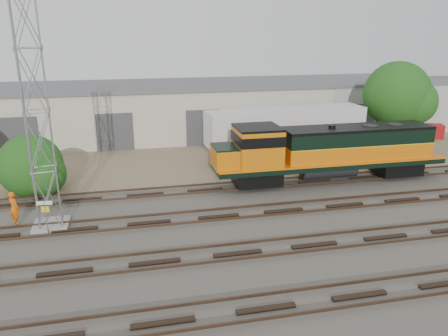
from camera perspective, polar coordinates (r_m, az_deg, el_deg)
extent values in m
plane|color=#47423A|center=(24.25, 0.02, -7.91)|extent=(140.00, 140.00, 0.00)
cube|color=#726047|center=(38.12, -4.89, 1.67)|extent=(80.00, 16.00, 0.02)
cube|color=black|center=(17.96, 5.50, -17.80)|extent=(80.00, 2.40, 0.14)
cube|color=#4C3828|center=(17.31, 6.32, -18.81)|extent=(80.00, 0.08, 0.14)
cube|color=#4C3828|center=(18.47, 4.78, -16.15)|extent=(80.00, 0.08, 0.14)
cube|color=black|center=(21.62, 1.79, -11.09)|extent=(80.00, 2.40, 0.14)
cube|color=#4C3828|center=(20.92, 2.31, -11.72)|extent=(80.00, 0.08, 0.14)
cube|color=#4C3828|center=(22.20, 1.31, -9.87)|extent=(80.00, 0.08, 0.14)
cube|color=black|center=(25.55, -0.71, -6.35)|extent=(80.00, 2.40, 0.14)
cube|color=#4C3828|center=(24.83, -0.35, -6.75)|extent=(80.00, 0.08, 0.14)
cube|color=#4C3828|center=(26.17, -1.05, -5.42)|extent=(80.00, 0.08, 0.14)
cube|color=black|center=(29.65, -2.50, -2.89)|extent=(80.00, 2.40, 0.14)
cube|color=#4C3828|center=(28.90, -2.24, -3.14)|extent=(80.00, 0.08, 0.14)
cube|color=#4C3828|center=(30.29, -2.76, -2.16)|extent=(80.00, 0.08, 0.14)
cube|color=beige|center=(45.31, -6.37, 7.42)|extent=(58.00, 10.00, 5.00)
cube|color=#59595B|center=(44.92, -6.49, 10.75)|extent=(58.40, 10.40, 0.30)
cube|color=#999993|center=(48.21, 21.56, 6.92)|extent=(14.00, 0.10, 5.00)
cube|color=#333335|center=(41.30, -25.21, 3.71)|extent=(3.20, 0.12, 3.40)
cube|color=#333335|center=(40.28, -14.05, 4.55)|extent=(3.20, 0.12, 3.40)
cube|color=#333335|center=(40.82, -2.73, 5.23)|extent=(3.20, 0.12, 3.40)
cube|color=#333335|center=(42.88, 7.91, 5.69)|extent=(3.20, 0.12, 3.40)
cube|color=#333335|center=(46.25, 17.31, 5.93)|extent=(3.20, 0.12, 3.40)
cube|color=black|center=(30.21, 4.28, -1.12)|extent=(3.13, 2.35, 0.98)
cube|color=black|center=(34.77, 21.52, 0.20)|extent=(3.13, 2.35, 0.98)
cube|color=black|center=(31.93, 13.59, 0.71)|extent=(16.63, 2.93, 0.34)
cylinder|color=black|center=(32.11, 13.52, -0.34)|extent=(4.11, 1.08, 1.08)
cube|color=#CC6509|center=(32.62, 16.79, 2.19)|extent=(10.76, 2.54, 1.17)
cube|color=black|center=(32.36, 16.95, 4.02)|extent=(10.76, 2.54, 0.98)
cube|color=black|center=(32.24, 17.05, 5.03)|extent=(10.76, 2.54, 0.20)
cube|color=#CC6509|center=(29.60, 4.37, 2.74)|extent=(2.93, 2.93, 2.54)
cube|color=black|center=(29.28, 4.43, 5.29)|extent=(2.93, 2.93, 0.16)
cube|color=#CC6509|center=(29.20, 0.11, 1.39)|extent=(1.57, 2.35, 1.37)
cube|color=gray|center=(26.30, -21.61, -6.88)|extent=(1.88, 1.88, 0.20)
cylinder|color=gray|center=(25.17, -24.36, 6.96)|extent=(0.09, 0.09, 12.53)
cylinder|color=gray|center=(24.96, -21.76, 7.19)|extent=(0.09, 0.09, 12.53)
cylinder|color=gray|center=(24.06, -24.87, 6.46)|extent=(0.09, 0.09, 12.53)
cylinder|color=gray|center=(23.84, -22.16, 6.71)|extent=(0.09, 0.09, 12.53)
cylinder|color=gray|center=(24.97, -22.19, -6.06)|extent=(0.06, 0.06, 1.96)
cube|color=white|center=(24.66, -22.42, -4.25)|extent=(0.80, 0.11, 0.20)
cube|color=yellow|center=(24.79, -22.32, -5.02)|extent=(0.40, 0.07, 0.31)
imported|color=#D95C0C|center=(27.09, -25.74, -4.72)|extent=(0.83, 0.82, 1.93)
cube|color=silver|center=(37.02, 8.13, 5.49)|extent=(13.83, 3.99, 2.83)
cube|color=black|center=(40.13, 14.89, 2.71)|extent=(2.75, 2.85, 1.05)
cube|color=black|center=(34.64, 0.90, 1.25)|extent=(0.16, 0.16, 1.36)
cube|color=black|center=(36.56, -0.16, 2.13)|extent=(0.16, 0.16, 1.36)
cube|color=navy|center=(44.12, 16.56, 4.19)|extent=(1.78, 1.69, 1.50)
cube|color=maroon|center=(48.80, 25.80, 4.34)|extent=(1.92, 1.87, 1.40)
cylinder|color=#382619|center=(32.02, -23.58, -2.60)|extent=(0.29, 0.29, 0.38)
sphere|color=#1A4914|center=(31.52, -23.95, 0.24)|extent=(4.21, 4.21, 4.21)
sphere|color=#1A4914|center=(30.88, -22.54, -0.74)|extent=(2.95, 2.95, 2.95)
cylinder|color=#382619|center=(42.81, 21.10, 4.31)|extent=(0.34, 0.34, 2.91)
sphere|color=#1A4914|center=(42.21, 21.62, 8.92)|extent=(5.82, 5.82, 5.82)
sphere|color=#1A4914|center=(42.25, 23.51, 7.90)|extent=(4.07, 4.07, 4.07)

